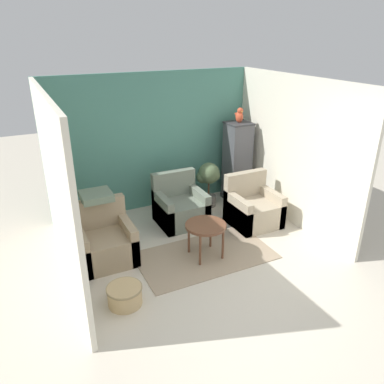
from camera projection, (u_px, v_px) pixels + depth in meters
ground_plane at (247, 300)px, 4.69m from camera, size 20.00×20.00×0.00m
wall_back_accent at (154, 142)px, 6.80m from camera, size 3.85×0.06×2.47m
wall_left at (57, 191)px, 4.72m from camera, size 0.06×3.13×2.47m
wall_right at (294, 152)px, 6.25m from camera, size 0.06×3.13×2.47m
area_rug at (205, 255)px, 5.60m from camera, size 2.01×1.11×0.01m
coffee_table at (206, 228)px, 5.42m from camera, size 0.60×0.60×0.53m
armchair_left at (105, 242)px, 5.41m from camera, size 0.79×0.75×0.87m
armchair_right at (253, 209)px, 6.44m from camera, size 0.79×0.75×0.87m
armchair_middle at (180, 207)px, 6.48m from camera, size 0.79×0.75×0.87m
birdcage at (237, 162)px, 7.24m from camera, size 0.45×0.45×1.54m
parrot at (239, 116)px, 6.88m from camera, size 0.13×0.24×0.28m
potted_plant at (209, 179)px, 7.01m from camera, size 0.44×0.40×0.86m
wicker_basket at (125, 295)px, 4.57m from camera, size 0.44×0.44×0.24m
throw_pillow at (96, 196)px, 5.38m from camera, size 0.44×0.44×0.10m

